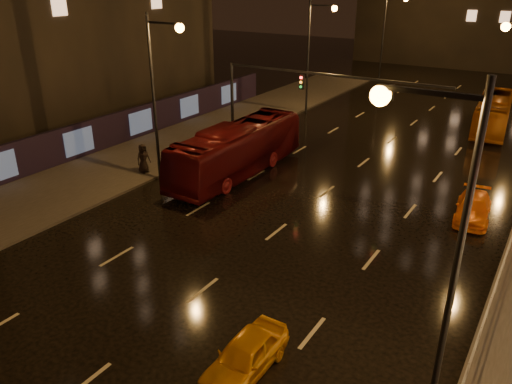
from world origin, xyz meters
TOP-DOWN VIEW (x-y plane):
  - ground at (0.00, 20.00)m, footprint 140.00×140.00m
  - sidewalk_left at (-13.50, 15.00)m, footprint 7.00×70.00m
  - hoarding_left at (-17.20, 12.00)m, footprint 0.30×46.00m
  - traffic_signal at (-5.06, 20.00)m, footprint 15.31×0.32m
  - streetlight_right at (8.92, 2.00)m, footprint 2.64×0.50m
  - bus_red at (-6.18, 15.64)m, footprint 2.82×11.83m
  - bus_curb at (6.00, 35.21)m, footprint 3.25×10.38m
  - taxi_near at (4.00, 1.12)m, footprint 1.51×3.74m
  - taxi_far at (8.00, 16.88)m, footprint 2.12×4.29m
  - pedestrian_c at (-11.23, 12.28)m, footprint 0.83×1.05m

SIDE VIEW (x-z plane):
  - ground at x=0.00m, z-range 0.00..0.00m
  - sidewalk_left at x=-13.50m, z-range 0.00..0.15m
  - taxi_far at x=8.00m, z-range 0.00..1.20m
  - taxi_near at x=4.00m, z-range 0.00..1.27m
  - pedestrian_c at x=-11.23m, z-range 0.15..2.03m
  - hoarding_left at x=-17.20m, z-range 0.00..2.50m
  - bus_curb at x=6.00m, z-range 0.00..2.85m
  - bus_red at x=-6.18m, z-range 0.00..3.29m
  - traffic_signal at x=-5.06m, z-range 1.64..7.84m
  - streetlight_right at x=8.92m, z-range 1.43..11.43m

